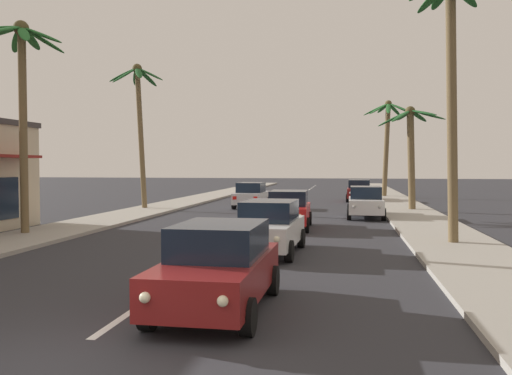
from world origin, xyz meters
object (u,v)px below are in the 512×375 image
object	(u,v)px
sedan_lead_at_stop_bar	(219,266)
palm_left_second	(22,77)
palm_right_third	(411,140)
palm_right_farthest	(387,131)
sedan_third_in_queue	(269,227)
palm_left_third	(139,108)
sedan_parked_mid_kerb	(366,202)
sedan_oncoming_far	(251,195)
sedan_parked_nearest_kerb	(359,190)
palm_right_second	(451,56)
sedan_fifth_in_queue	(289,209)

from	to	relation	value
sedan_lead_at_stop_bar	palm_left_second	xyz separation A→B (m)	(-10.14, 9.32, 5.41)
palm_right_third	palm_right_farthest	distance (m)	14.39
palm_right_third	palm_right_farthest	size ratio (longest dim) A/B	0.76
sedan_third_in_queue	palm_left_third	bearing A→B (deg)	124.36
sedan_third_in_queue	palm_right_third	xyz separation A→B (m)	(6.35, 16.93, 3.52)
sedan_parked_mid_kerb	palm_left_second	distance (m)	17.67
sedan_third_in_queue	sedan_oncoming_far	bearing A→B (deg)	101.72
palm_right_farthest	sedan_oncoming_far	bearing A→B (deg)	-126.07
sedan_parked_nearest_kerb	palm_right_farthest	distance (m)	7.85
palm_left_second	palm_right_third	bearing A→B (deg)	41.15
sedan_parked_nearest_kerb	palm_left_second	bearing A→B (deg)	-120.50
sedan_oncoming_far	palm_left_second	xyz separation A→B (m)	(-6.46, -15.40, 5.41)
sedan_third_in_queue	palm_left_second	xyz separation A→B (m)	(-10.17, 2.49, 5.41)
sedan_lead_at_stop_bar	sedan_parked_mid_kerb	world-z (taller)	same
sedan_oncoming_far	palm_right_second	world-z (taller)	palm_right_second
sedan_lead_at_stop_bar	sedan_parked_nearest_kerb	size ratio (longest dim) A/B	1.00
sedan_parked_mid_kerb	palm_left_second	bearing A→B (deg)	-144.24
palm_right_second	palm_right_farthest	xyz separation A→B (m)	(0.07, 28.69, -0.81)
sedan_fifth_in_queue	palm_right_farthest	size ratio (longest dim) A/B	0.53
sedan_oncoming_far	sedan_parked_nearest_kerb	size ratio (longest dim) A/B	1.00
palm_left_third	palm_right_farthest	world-z (taller)	palm_left_third
palm_right_second	sedan_parked_nearest_kerb	bearing A→B (deg)	96.08
sedan_lead_at_stop_bar	palm_left_third	xyz separation A→B (m)	(-10.39, 22.06, 5.59)
sedan_oncoming_far	palm_right_third	xyz separation A→B (m)	(10.06, -0.96, 3.52)
sedan_parked_nearest_kerb	palm_right_second	bearing A→B (deg)	-83.92
palm_left_second	palm_right_second	xyz separation A→B (m)	(16.12, 0.06, 0.32)
sedan_lead_at_stop_bar	palm_right_farthest	size ratio (longest dim) A/B	0.53
sedan_lead_at_stop_bar	sedan_fifth_in_queue	bearing A→B (deg)	90.24
sedan_parked_mid_kerb	sedan_oncoming_far	bearing A→B (deg)	142.31
palm_left_second	palm_right_second	bearing A→B (deg)	0.22
sedan_parked_mid_kerb	palm_right_second	distance (m)	11.59
sedan_lead_at_stop_bar	palm_left_second	world-z (taller)	palm_left_second
sedan_lead_at_stop_bar	sedan_third_in_queue	size ratio (longest dim) A/B	0.99
sedan_lead_at_stop_bar	palm_right_third	bearing A→B (deg)	74.96
palm_left_third	palm_right_third	bearing A→B (deg)	5.78
sedan_parked_nearest_kerb	sedan_parked_mid_kerb	bearing A→B (deg)	-90.00
palm_left_second	sedan_fifth_in_queue	bearing A→B (deg)	23.30
palm_right_second	palm_right_farthest	world-z (taller)	palm_right_second
sedan_third_in_queue	sedan_fifth_in_queue	xyz separation A→B (m)	(-0.09, 6.83, 0.00)
sedan_lead_at_stop_bar	palm_right_second	bearing A→B (deg)	57.49
palm_left_second	palm_right_farthest	world-z (taller)	palm_right_farthest
sedan_oncoming_far	palm_right_farthest	world-z (taller)	palm_right_farthest
palm_left_second	palm_right_second	world-z (taller)	palm_right_second
sedan_oncoming_far	palm_right_third	world-z (taller)	palm_right_third
sedan_third_in_queue	sedan_oncoming_far	distance (m)	18.27
sedan_third_in_queue	palm_left_third	world-z (taller)	palm_left_third
sedan_fifth_in_queue	sedan_parked_nearest_kerb	size ratio (longest dim) A/B	1.00
palm_left_third	sedan_oncoming_far	bearing A→B (deg)	21.59
sedan_fifth_in_queue	palm_left_third	bearing A→B (deg)	140.87
sedan_oncoming_far	palm_left_third	bearing A→B (deg)	-158.41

